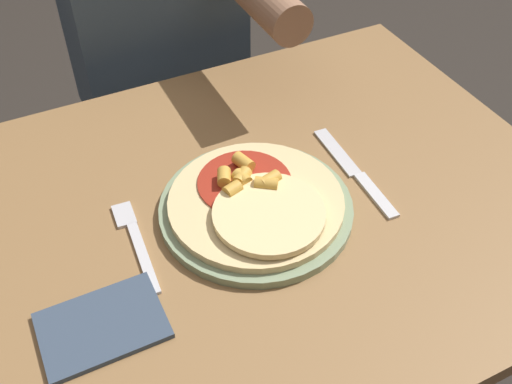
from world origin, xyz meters
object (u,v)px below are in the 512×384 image
(plate, at_px, (256,208))
(person_diner, at_px, (158,37))
(pizza, at_px, (257,202))
(knife, at_px, (355,172))
(fork, at_px, (135,239))
(dining_table, at_px, (237,268))

(plate, xyz_separation_m, person_diner, (0.05, 0.58, -0.03))
(pizza, height_order, knife, pizza)
(knife, relative_size, person_diner, 0.18)
(fork, xyz_separation_m, person_diner, (0.22, 0.56, -0.03))
(pizza, distance_m, fork, 0.18)
(plate, relative_size, person_diner, 0.23)
(plate, relative_size, knife, 1.27)
(dining_table, bearing_deg, knife, -2.28)
(pizza, relative_size, knife, 1.14)
(fork, distance_m, person_diner, 0.60)
(plate, xyz_separation_m, knife, (0.17, 0.01, -0.00))
(dining_table, relative_size, knife, 4.57)
(dining_table, bearing_deg, plate, -27.61)
(dining_table, xyz_separation_m, plate, (0.03, -0.01, 0.14))
(dining_table, relative_size, pizza, 4.01)
(pizza, distance_m, person_diner, 0.59)
(knife, distance_m, person_diner, 0.59)
(pizza, height_order, person_diner, person_diner)
(plate, distance_m, person_diner, 0.59)
(dining_table, xyz_separation_m, knife, (0.20, -0.01, 0.13))
(dining_table, xyz_separation_m, person_diner, (0.08, 0.57, 0.10))
(knife, bearing_deg, pizza, -176.54)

